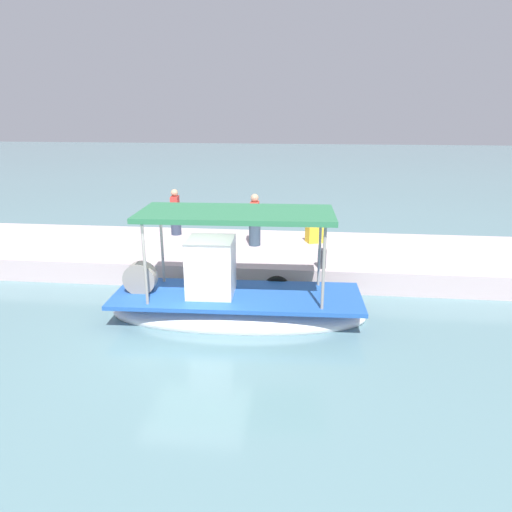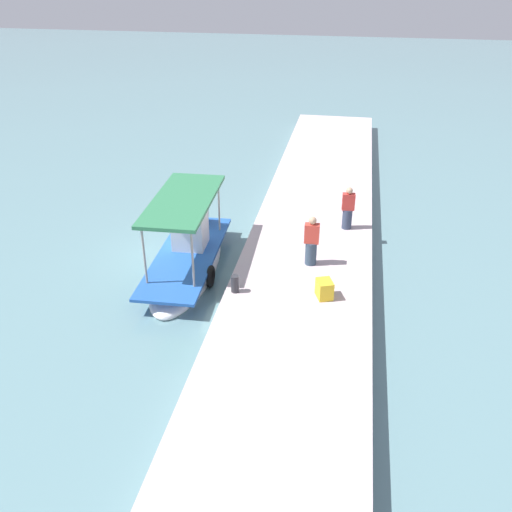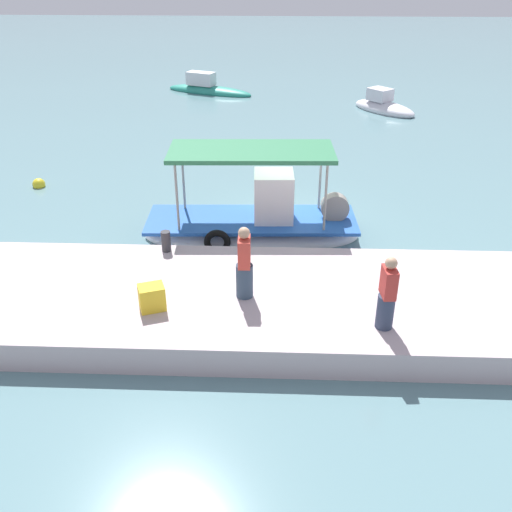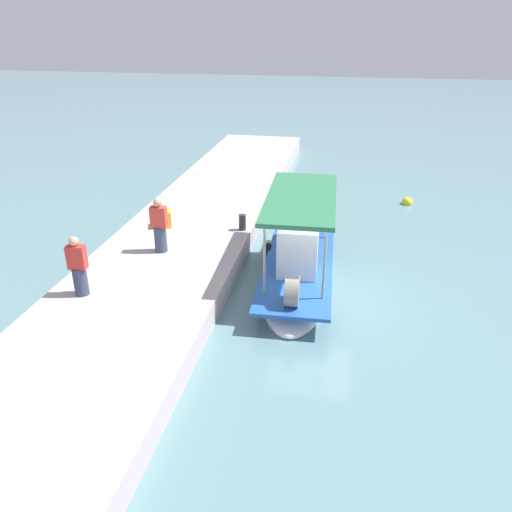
% 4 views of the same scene
% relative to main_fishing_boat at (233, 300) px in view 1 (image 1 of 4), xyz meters
% --- Properties ---
extents(ground_plane, '(120.00, 120.00, 0.00)m').
position_rel_main_fishing_boat_xyz_m(ground_plane, '(0.86, 0.53, -0.46)').
color(ground_plane, slate).
extents(dock_quay, '(36.00, 4.43, 0.66)m').
position_rel_main_fishing_boat_xyz_m(dock_quay, '(0.86, -4.05, -0.13)').
color(dock_quay, '#C4B0B3').
rests_on(dock_quay, ground_plane).
extents(main_fishing_boat, '(6.36, 2.29, 3.04)m').
position_rel_main_fishing_boat_xyz_m(main_fishing_boat, '(0.00, 0.00, 0.00)').
color(main_fishing_boat, silver).
rests_on(main_fishing_boat, ground_plane).
extents(fisherman_near_bollard, '(0.39, 0.48, 1.62)m').
position_rel_main_fishing_boat_xyz_m(fisherman_near_bollard, '(2.88, -5.32, 0.94)').
color(fisherman_near_bollard, '#313C53').
rests_on(fisherman_near_bollard, dock_quay).
extents(fisherman_by_crate, '(0.39, 0.49, 1.70)m').
position_rel_main_fishing_boat_xyz_m(fisherman_by_crate, '(-0.06, -4.24, 0.98)').
color(fisherman_by_crate, '#324558').
rests_on(fisherman_by_crate, dock_quay).
extents(mooring_bollard, '(0.24, 0.24, 0.54)m').
position_rel_main_fishing_boat_xyz_m(mooring_bollard, '(-2.20, -2.15, 0.48)').
color(mooring_bollard, '#2D2D33').
rests_on(mooring_bollard, dock_quay).
extents(cargo_crate, '(0.66, 0.59, 0.56)m').
position_rel_main_fishing_boat_xyz_m(cargo_crate, '(-2.02, -4.84, 0.48)').
color(cargo_crate, yellow).
rests_on(cargo_crate, dock_quay).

